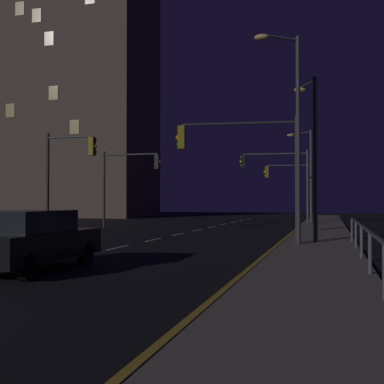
{
  "coord_description": "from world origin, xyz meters",
  "views": [
    {
      "loc": [
        7.89,
        -4.66,
        1.81
      ],
      "look_at": [
        -0.97,
        27.12,
        2.42
      ],
      "focal_mm": 46.12,
      "sensor_mm": 36.0,
      "label": 1
    }
  ],
  "objects_px": {
    "street_lamp_mid_block": "(312,143)",
    "street_lamp_median": "(307,167)",
    "traffic_light_mid_right": "(68,164)",
    "traffic_light_far_right": "(241,153)",
    "car": "(30,240)",
    "building_distant": "(63,85)",
    "traffic_light_far_left": "(129,173)",
    "street_lamp_across_street": "(292,120)",
    "traffic_light_mid_left": "(290,180)",
    "traffic_light_overhead_east": "(277,171)"
  },
  "relations": [
    {
      "from": "traffic_light_overhead_east",
      "to": "street_lamp_mid_block",
      "type": "relative_size",
      "value": 0.79
    },
    {
      "from": "traffic_light_overhead_east",
      "to": "traffic_light_mid_right",
      "type": "distance_m",
      "value": 15.97
    },
    {
      "from": "street_lamp_mid_block",
      "to": "street_lamp_across_street",
      "type": "bearing_deg",
      "value": -114.55
    },
    {
      "from": "street_lamp_mid_block",
      "to": "street_lamp_median",
      "type": "distance_m",
      "value": 19.43
    },
    {
      "from": "traffic_light_overhead_east",
      "to": "traffic_light_mid_right",
      "type": "height_order",
      "value": "traffic_light_overhead_east"
    },
    {
      "from": "car",
      "to": "building_distant",
      "type": "bearing_deg",
      "value": 119.36
    },
    {
      "from": "car",
      "to": "traffic_light_far_left",
      "type": "distance_m",
      "value": 20.08
    },
    {
      "from": "traffic_light_far_right",
      "to": "street_lamp_median",
      "type": "relative_size",
      "value": 0.69
    },
    {
      "from": "traffic_light_far_right",
      "to": "street_lamp_mid_block",
      "type": "xyz_separation_m",
      "value": [
        2.79,
        1.16,
        0.42
      ]
    },
    {
      "from": "building_distant",
      "to": "street_lamp_mid_block",
      "type": "bearing_deg",
      "value": -46.21
    },
    {
      "from": "car",
      "to": "traffic_light_mid_left",
      "type": "bearing_deg",
      "value": 81.94
    },
    {
      "from": "traffic_light_mid_right",
      "to": "street_lamp_median",
      "type": "height_order",
      "value": "street_lamp_median"
    },
    {
      "from": "traffic_light_far_left",
      "to": "building_distant",
      "type": "bearing_deg",
      "value": 129.04
    },
    {
      "from": "traffic_light_far_right",
      "to": "street_lamp_across_street",
      "type": "height_order",
      "value": "street_lamp_across_street"
    },
    {
      "from": "traffic_light_far_left",
      "to": "building_distant",
      "type": "height_order",
      "value": "building_distant"
    },
    {
      "from": "traffic_light_mid_left",
      "to": "traffic_light_mid_right",
      "type": "xyz_separation_m",
      "value": [
        -10.03,
        -18.18,
        0.17
      ]
    },
    {
      "from": "street_lamp_mid_block",
      "to": "street_lamp_median",
      "type": "xyz_separation_m",
      "value": [
        -1.04,
        19.4,
        0.35
      ]
    },
    {
      "from": "traffic_light_overhead_east",
      "to": "building_distant",
      "type": "relative_size",
      "value": 0.17
    },
    {
      "from": "traffic_light_far_left",
      "to": "traffic_light_overhead_east",
      "type": "bearing_deg",
      "value": 31.56
    },
    {
      "from": "traffic_light_far_right",
      "to": "street_lamp_median",
      "type": "distance_m",
      "value": 20.65
    },
    {
      "from": "traffic_light_far_left",
      "to": "street_lamp_median",
      "type": "xyz_separation_m",
      "value": [
        11.06,
        10.14,
        0.92
      ]
    },
    {
      "from": "traffic_light_overhead_east",
      "to": "traffic_light_far_left",
      "type": "height_order",
      "value": "traffic_light_overhead_east"
    },
    {
      "from": "car",
      "to": "street_lamp_mid_block",
      "type": "xyz_separation_m",
      "value": [
        6.74,
        9.88,
        3.38
      ]
    },
    {
      "from": "traffic_light_far_right",
      "to": "street_lamp_across_street",
      "type": "bearing_deg",
      "value": -10.84
    },
    {
      "from": "traffic_light_far_right",
      "to": "building_distant",
      "type": "relative_size",
      "value": 0.16
    },
    {
      "from": "traffic_light_overhead_east",
      "to": "building_distant",
      "type": "height_order",
      "value": "building_distant"
    },
    {
      "from": "traffic_light_mid_right",
      "to": "traffic_light_mid_left",
      "type": "bearing_deg",
      "value": 61.11
    },
    {
      "from": "traffic_light_far_right",
      "to": "street_lamp_median",
      "type": "bearing_deg",
      "value": 85.14
    },
    {
      "from": "traffic_light_mid_left",
      "to": "car",
      "type": "bearing_deg",
      "value": -98.06
    },
    {
      "from": "traffic_light_overhead_east",
      "to": "traffic_light_mid_left",
      "type": "height_order",
      "value": "traffic_light_overhead_east"
    },
    {
      "from": "traffic_light_mid_left",
      "to": "building_distant",
      "type": "height_order",
      "value": "building_distant"
    },
    {
      "from": "street_lamp_across_street",
      "to": "traffic_light_far_left",
      "type": "bearing_deg",
      "value": 136.45
    },
    {
      "from": "traffic_light_mid_right",
      "to": "street_lamp_median",
      "type": "bearing_deg",
      "value": 56.49
    },
    {
      "from": "car",
      "to": "street_lamp_median",
      "type": "bearing_deg",
      "value": 78.98
    },
    {
      "from": "traffic_light_far_left",
      "to": "traffic_light_far_right",
      "type": "bearing_deg",
      "value": -48.23
    },
    {
      "from": "traffic_light_overhead_east",
      "to": "traffic_light_far_right",
      "type": "distance_m",
      "value": 16.05
    },
    {
      "from": "traffic_light_mid_right",
      "to": "traffic_light_far_right",
      "type": "bearing_deg",
      "value": -18.48
    },
    {
      "from": "traffic_light_far_left",
      "to": "traffic_light_far_right",
      "type": "relative_size",
      "value": 1.01
    },
    {
      "from": "traffic_light_far_right",
      "to": "street_lamp_across_street",
      "type": "distance_m",
      "value": 2.41
    },
    {
      "from": "car",
      "to": "building_distant",
      "type": "distance_m",
      "value": 49.22
    },
    {
      "from": "traffic_light_overhead_east",
      "to": "street_lamp_median",
      "type": "distance_m",
      "value": 4.94
    },
    {
      "from": "traffic_light_mid_left",
      "to": "street_lamp_across_street",
      "type": "height_order",
      "value": "street_lamp_across_street"
    },
    {
      "from": "traffic_light_mid_left",
      "to": "traffic_light_far_right",
      "type": "bearing_deg",
      "value": -90.86
    },
    {
      "from": "traffic_light_overhead_east",
      "to": "car",
      "type": "bearing_deg",
      "value": -98.7
    },
    {
      "from": "traffic_light_mid_left",
      "to": "building_distant",
      "type": "xyz_separation_m",
      "value": [
        -27.29,
        10.77,
        12.0
      ]
    },
    {
      "from": "traffic_light_overhead_east",
      "to": "traffic_light_far_left",
      "type": "distance_m",
      "value": 10.74
    },
    {
      "from": "traffic_light_far_left",
      "to": "street_lamp_across_street",
      "type": "relative_size",
      "value": 0.63
    },
    {
      "from": "building_distant",
      "to": "car",
      "type": "bearing_deg",
      "value": -60.64
    },
    {
      "from": "traffic_light_mid_right",
      "to": "building_distant",
      "type": "bearing_deg",
      "value": 120.79
    },
    {
      "from": "traffic_light_mid_right",
      "to": "traffic_light_far_right",
      "type": "distance_m",
      "value": 10.24
    }
  ]
}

